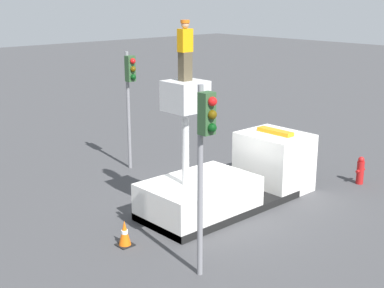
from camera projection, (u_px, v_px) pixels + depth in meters
ground_plane at (220, 208)px, 17.87m from camera, size 120.00×120.00×0.00m
bucket_truck at (233, 179)px, 18.04m from camera, size 6.53×2.41×4.44m
worker at (185, 51)px, 15.44m from camera, size 0.40×0.26×1.75m
traffic_light_pole at (205, 145)px, 12.61m from camera, size 0.34×0.57×4.88m
traffic_light_across at (130, 87)px, 21.03m from camera, size 0.34×0.57×4.76m
fire_hydrant at (360, 170)px, 20.04m from camera, size 0.51×0.27×1.06m
traffic_cone_rear at (125, 234)px, 15.10m from camera, size 0.44×0.44×0.76m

